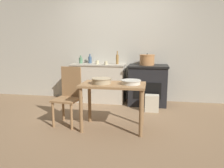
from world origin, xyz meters
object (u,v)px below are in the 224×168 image
object	(u,v)px
stove	(148,85)
cup_center	(106,63)
stock_pot	(147,60)
cup_center_left	(97,62)
mixing_bowl_small	(102,81)
mixing_bowl_large	(131,82)
bottle_far_left	(90,60)
bottle_mid_left	(81,60)
work_table	(113,92)
bottle_left	(117,59)
flour_sack	(152,103)
chair	(69,95)

from	to	relation	value
stove	cup_center	world-z (taller)	cup_center
stock_pot	cup_center_left	bearing A→B (deg)	-177.79
stove	mixing_bowl_small	size ratio (longest dim) A/B	2.82
mixing_bowl_large	bottle_far_left	bearing A→B (deg)	122.92
stove	mixing_bowl_large	size ratio (longest dim) A/B	2.86
mixing_bowl_large	cup_center_left	size ratio (longest dim) A/B	3.58
cup_center	bottle_far_left	bearing A→B (deg)	144.40
bottle_mid_left	cup_center	size ratio (longest dim) A/B	2.27
mixing_bowl_small	bottle_mid_left	xyz separation A→B (m)	(-0.89, 1.73, 0.17)
work_table	bottle_left	bearing A→B (deg)	96.45
bottle_left	bottle_far_left	bearing A→B (deg)	170.14
flour_sack	mixing_bowl_small	xyz separation A→B (m)	(-0.79, -1.05, 0.61)
work_table	mixing_bowl_small	world-z (taller)	mixing_bowl_small
mixing_bowl_large	flour_sack	bearing A→B (deg)	71.79
stove	work_table	size ratio (longest dim) A/B	0.88
chair	mixing_bowl_large	world-z (taller)	chair
work_table	chair	xyz separation A→B (m)	(-0.77, 0.11, -0.10)
bottle_left	work_table	bearing A→B (deg)	-83.55
mixing_bowl_large	bottle_far_left	distance (m)	2.10
stove	bottle_far_left	world-z (taller)	bottle_far_left
bottle_left	cup_center	distance (m)	0.31
stock_pot	mixing_bowl_large	bearing A→B (deg)	-97.46
bottle_mid_left	cup_center	distance (m)	0.71
bottle_mid_left	cup_center_left	bearing A→B (deg)	-19.98
mixing_bowl_small	bottle_far_left	size ratio (longest dim) A/B	1.43
flour_sack	bottle_mid_left	xyz separation A→B (m)	(-1.68, 0.68, 0.78)
work_table	flour_sack	size ratio (longest dim) A/B	2.97
mixing_bowl_large	chair	bearing A→B (deg)	174.20
flour_sack	cup_center_left	xyz separation A→B (m)	(-1.24, 0.52, 0.76)
work_table	bottle_mid_left	world-z (taller)	bottle_mid_left
chair	flour_sack	world-z (taller)	chair
bottle_far_left	cup_center	xyz separation A→B (m)	(0.46, -0.33, -0.04)
stock_pot	mixing_bowl_small	distance (m)	1.75
chair	stove	bearing A→B (deg)	55.39
stove	cup_center_left	distance (m)	1.24
mixing_bowl_small	mixing_bowl_large	bearing A→B (deg)	4.10
stock_pot	cup_center_left	xyz separation A→B (m)	(-1.11, -0.04, -0.07)
flour_sack	mixing_bowl_large	size ratio (longest dim) A/B	1.10
stock_pot	bottle_left	bearing A→B (deg)	174.58
work_table	cup_center	bearing A→B (deg)	105.76
stove	stock_pot	xyz separation A→B (m)	(-0.03, 0.01, 0.55)
bottle_mid_left	work_table	bearing A→B (deg)	-57.78
bottle_left	bottle_mid_left	world-z (taller)	bottle_left
mixing_bowl_large	bottle_left	bearing A→B (deg)	105.77
chair	bottle_mid_left	xyz separation A→B (m)	(-0.30, 1.59, 0.45)
work_table	bottle_mid_left	size ratio (longest dim) A/B	5.43
chair	flour_sack	bearing A→B (deg)	40.17
chair	stock_pot	distance (m)	2.00
cup_center	mixing_bowl_large	bearing A→B (deg)	-64.53
chair	cup_center	distance (m)	1.44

